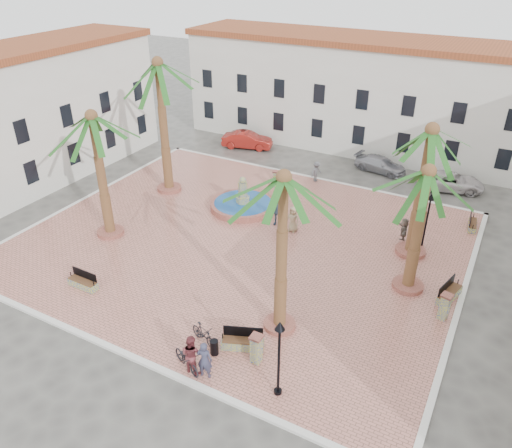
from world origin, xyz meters
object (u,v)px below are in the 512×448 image
(bench_s, at_px, (83,283))
(pedestrian_east, at_px, (404,230))
(bench_se, at_px, (243,343))
(bench_e, at_px, (449,294))
(bollard_se, at_px, (256,348))
(litter_bin, at_px, (214,347))
(fountain, at_px, (243,204))
(pedestrian_fountain_a, at_px, (293,219))
(bollard_n, at_px, (276,179))
(cyclist_a, at_px, (205,360))
(palm_s, at_px, (283,196))
(car_red, at_px, (247,140))
(car_black, at_px, (249,139))
(palm_e, at_px, (426,188))
(palm_ne, at_px, (429,146))
(lamppost_s, at_px, (279,346))
(bicycle_b, at_px, (204,334))
(bicycle_a, at_px, (187,360))
(pedestrian_north, at_px, (316,172))
(bench_ne, at_px, (472,225))
(car_silver, at_px, (380,164))
(car_white, at_px, (451,181))
(bollard_e, at_px, (445,306))
(palm_sw, at_px, (94,131))
(palm_nw, at_px, (159,78))
(pedestrian_fountain_b, at_px, (277,211))
(lamppost_e, at_px, (428,212))
(cyclist_b, at_px, (191,354))

(bench_s, distance_m, pedestrian_east, 18.99)
(bench_se, bearing_deg, bench_e, 24.86)
(bollard_se, distance_m, litter_bin, 1.99)
(fountain, relative_size, pedestrian_fountain_a, 2.63)
(bollard_n, bearing_deg, cyclist_a, -72.53)
(fountain, relative_size, bench_e, 2.27)
(palm_s, xyz_separation_m, car_red, (-13.31, 20.51, -6.44))
(car_black, bearing_deg, palm_e, -126.55)
(palm_ne, distance_m, lamppost_s, 14.16)
(palm_e, relative_size, bicycle_b, 4.15)
(bicycle_a, xyz_separation_m, pedestrian_north, (-2.57, 20.80, 0.32))
(bench_s, relative_size, bench_ne, 1.07)
(lamppost_s, height_order, car_silver, lamppost_s)
(palm_s, bearing_deg, pedestrian_north, 106.64)
(palm_ne, xyz_separation_m, lamppost_s, (-2.26, -13.35, -4.17))
(car_white, bearing_deg, palm_ne, 163.76)
(bicycle_b, bearing_deg, palm_ne, -8.90)
(bollard_n, xyz_separation_m, car_white, (11.66, 6.11, -0.15))
(car_black, bearing_deg, car_white, -89.65)
(bollard_e, relative_size, cyclist_a, 0.78)
(palm_sw, relative_size, bench_s, 4.51)
(palm_nw, relative_size, bollard_n, 7.53)
(cyclist_a, relative_size, pedestrian_fountain_a, 1.07)
(palm_sw, relative_size, bollard_n, 6.28)
(car_silver, bearing_deg, bollard_se, -167.10)
(bench_s, height_order, pedestrian_east, pedestrian_east)
(palm_sw, relative_size, pedestrian_fountain_b, 4.22)
(palm_e, xyz_separation_m, bollard_e, (2.13, -1.76, -5.19))
(palm_s, relative_size, cyclist_a, 4.45)
(palm_s, bearing_deg, car_black, 122.63)
(bollard_e, xyz_separation_m, car_red, (-20.15, 16.15, -0.16))
(palm_sw, bearing_deg, lamppost_e, 23.00)
(fountain, height_order, lamppost_s, lamppost_s)
(lamppost_s, height_order, bicycle_b, lamppost_s)
(palm_s, xyz_separation_m, bollard_se, (0.12, -2.58, -6.27))
(fountain, height_order, palm_sw, palm_sw)
(bicycle_b, bearing_deg, pedestrian_east, -4.36)
(pedestrian_fountain_a, bearing_deg, litter_bin, -78.56)
(fountain, xyz_separation_m, palm_s, (7.67, -9.86, 6.71))
(bench_e, relative_size, car_silver, 0.47)
(palm_s, xyz_separation_m, car_white, (4.46, 20.17, -6.51))
(fountain, height_order, bench_ne, fountain)
(cyclist_a, distance_m, cyclist_b, 0.68)
(palm_e, relative_size, lamppost_e, 1.91)
(bench_ne, distance_m, bollard_se, 18.37)
(pedestrian_north, bearing_deg, litter_bin, -150.42)
(palm_sw, height_order, palm_s, palm_s)
(palm_ne, xyz_separation_m, bench_s, (-14.70, -11.83, -6.48))
(bench_e, height_order, car_red, car_red)
(bicycle_a, bearing_deg, pedestrian_fountain_b, 32.73)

